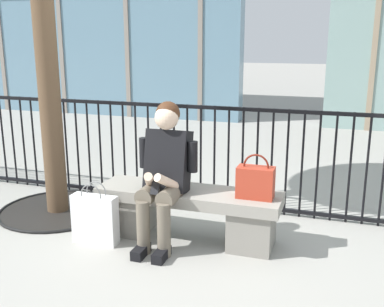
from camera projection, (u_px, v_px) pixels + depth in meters
ground_plane at (188, 238)px, 4.02m from camera, size 60.00×60.00×0.00m
stone_bench at (188, 210)px, 3.96m from camera, size 1.60×0.44×0.45m
seated_person_with_phone at (164, 170)px, 3.80m from camera, size 0.52×0.66×1.21m
handbag_on_bench at (255, 182)px, 3.69m from camera, size 0.30×0.16×0.37m
shopping_bag at (95, 219)px, 3.89m from camera, size 0.40×0.12×0.54m
plaza_railing at (214, 157)px, 4.65m from camera, size 9.96×0.04×1.07m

